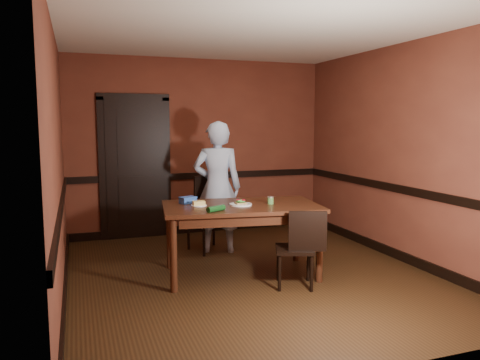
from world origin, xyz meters
TOP-DOWN VIEW (x-y plane):
  - floor at (0.00, 0.00)m, footprint 4.00×4.50m
  - ceiling at (0.00, 0.00)m, footprint 4.00×4.50m
  - wall_back at (0.00, 2.25)m, footprint 4.00×0.02m
  - wall_front at (0.00, -2.25)m, footprint 4.00×0.02m
  - wall_left at (-2.00, 0.00)m, footprint 0.02×4.50m
  - wall_right at (2.00, 0.00)m, footprint 0.02×4.50m
  - dado_back at (0.00, 2.23)m, footprint 4.00×0.03m
  - dado_left at (-1.99, 0.00)m, footprint 0.03×4.50m
  - dado_right at (1.99, 0.00)m, footprint 0.03×4.50m
  - baseboard_back at (0.00, 2.23)m, footprint 4.00×0.03m
  - baseboard_left at (-1.99, 0.00)m, footprint 0.03×4.50m
  - baseboard_right at (1.99, 0.00)m, footprint 0.03×4.50m
  - door at (-1.00, 2.22)m, footprint 1.05×0.07m
  - dining_table at (-0.10, 0.03)m, footprint 1.85×1.21m
  - chair_far at (-0.17, 1.14)m, footprint 0.58×0.58m
  - chair_near at (0.31, -0.50)m, footprint 0.51×0.51m
  - person at (-0.07, 1.06)m, footprint 0.73×0.59m
  - sandwich_plate at (-0.11, 0.00)m, footprint 0.25×0.25m
  - sauce_jar at (0.23, -0.04)m, footprint 0.07×0.07m
  - cheese_saucer at (-0.57, 0.12)m, footprint 0.17×0.17m
  - food_tub at (-0.64, 0.31)m, footprint 0.21×0.18m
  - wrapped_veg at (-0.48, -0.27)m, footprint 0.23×0.16m

SIDE VIEW (x-z plane):
  - floor at x=0.00m, z-range -0.01..0.01m
  - baseboard_back at x=0.00m, z-range 0.00..0.12m
  - baseboard_left at x=-1.99m, z-range 0.00..0.12m
  - baseboard_right at x=1.99m, z-range 0.00..0.12m
  - dining_table at x=-0.10m, z-range 0.00..0.81m
  - chair_near at x=0.31m, z-range 0.00..0.83m
  - chair_far at x=-0.17m, z-range 0.00..1.01m
  - sandwich_plate at x=-0.11m, z-range 0.80..0.86m
  - cheese_saucer at x=-0.57m, z-range 0.81..0.86m
  - wrapped_veg at x=-0.48m, z-range 0.81..0.87m
  - food_tub at x=-0.64m, z-range 0.81..0.89m
  - sauce_jar at x=0.23m, z-range 0.81..0.90m
  - person at x=-0.07m, z-range 0.00..1.75m
  - dado_back at x=0.00m, z-range 0.85..0.95m
  - dado_left at x=-1.99m, z-range 0.85..0.95m
  - dado_right at x=1.99m, z-range 0.85..0.95m
  - door at x=-1.00m, z-range -0.01..2.19m
  - wall_back at x=0.00m, z-range 0.00..2.70m
  - wall_front at x=0.00m, z-range 0.00..2.70m
  - wall_left at x=-2.00m, z-range 0.00..2.70m
  - wall_right at x=2.00m, z-range 0.00..2.70m
  - ceiling at x=0.00m, z-range 2.70..2.71m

